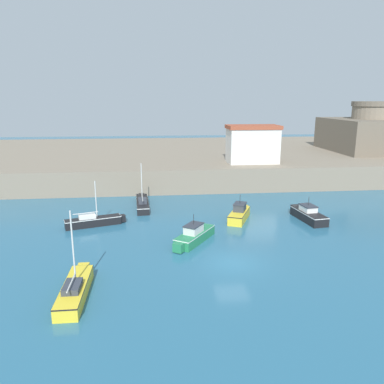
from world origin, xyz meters
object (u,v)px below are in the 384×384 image
at_px(motorboat_black_5, 308,214).
at_px(fortress, 375,132).
at_px(sailboat_black_2, 142,203).
at_px(motorboat_green_3, 194,235).
at_px(motorboat_yellow_0, 239,214).
at_px(sailboat_yellow_4, 75,289).
at_px(harbor_shed_mid_row, 252,144).
at_px(sailboat_black_1, 94,221).

height_order(motorboat_black_5, fortress, fortress).
xyz_separation_m(sailboat_black_2, fortress, (39.05, 19.98, 5.87)).
distance_m(motorboat_green_3, fortress, 46.72).
height_order(motorboat_yellow_0, fortress, fortress).
relative_size(sailboat_black_2, sailboat_yellow_4, 1.13).
xyz_separation_m(sailboat_black_2, harbor_shed_mid_row, (15.05, 9.91, 5.33)).
bearing_deg(sailboat_yellow_4, motorboat_black_5, 32.76).
relative_size(fortress, harbor_shed_mid_row, 2.09).
relative_size(sailboat_black_2, motorboat_black_5, 1.28).
relative_size(sailboat_black_2, harbor_shed_mid_row, 0.99).
relative_size(motorboat_green_3, sailboat_yellow_4, 0.84).
distance_m(motorboat_green_3, harbor_shed_mid_row, 24.02).
bearing_deg(fortress, motorboat_green_3, -137.90).
height_order(motorboat_yellow_0, harbor_shed_mid_row, harbor_shed_mid_row).
bearing_deg(harbor_shed_mid_row, sailboat_black_1, -140.87).
bearing_deg(fortress, sailboat_black_1, -149.19).
relative_size(sailboat_black_2, motorboat_green_3, 1.35).
relative_size(motorboat_yellow_0, sailboat_yellow_4, 0.80).
relative_size(motorboat_green_3, fortress, 0.35).
bearing_deg(motorboat_black_5, sailboat_black_1, 178.99).
distance_m(sailboat_yellow_4, harbor_shed_mid_row, 35.12).
height_order(motorboat_black_5, harbor_shed_mid_row, harbor_shed_mid_row).
bearing_deg(motorboat_black_5, harbor_shed_mid_row, 95.72).
relative_size(motorboat_green_3, harbor_shed_mid_row, 0.73).
bearing_deg(sailboat_black_2, motorboat_green_3, -67.30).
xyz_separation_m(motorboat_yellow_0, sailboat_yellow_4, (-13.44, -13.84, -0.13)).
xyz_separation_m(sailboat_black_1, sailboat_black_2, (4.47, 5.97, -0.02)).
bearing_deg(sailboat_black_1, fortress, 30.81).
height_order(motorboat_green_3, harbor_shed_mid_row, harbor_shed_mid_row).
height_order(sailboat_black_1, motorboat_black_5, sailboat_black_1).
bearing_deg(motorboat_green_3, motorboat_black_5, 21.60).
bearing_deg(fortress, sailboat_black_2, -152.90).
height_order(motorboat_yellow_0, sailboat_black_1, sailboat_black_1).
xyz_separation_m(motorboat_yellow_0, motorboat_black_5, (6.83, -0.80, -0.04)).
xyz_separation_m(motorboat_yellow_0, harbor_shed_mid_row, (5.20, 15.45, 5.16)).
height_order(sailboat_yellow_4, harbor_shed_mid_row, harbor_shed_mid_row).
distance_m(sailboat_black_2, fortress, 44.26).
bearing_deg(harbor_shed_mid_row, motorboat_black_5, -84.28).
distance_m(sailboat_black_1, harbor_shed_mid_row, 25.71).
bearing_deg(sailboat_black_2, sailboat_yellow_4, -100.51).
xyz_separation_m(sailboat_black_1, motorboat_black_5, (21.14, -0.37, 0.09)).
xyz_separation_m(sailboat_black_2, motorboat_black_5, (16.67, -6.34, 0.12)).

